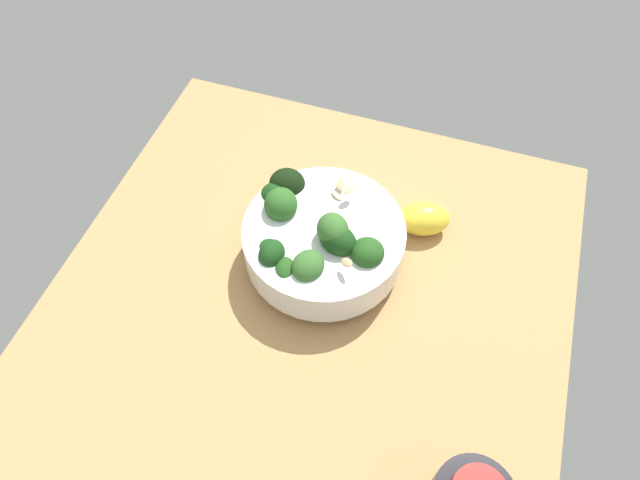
{
  "coord_description": "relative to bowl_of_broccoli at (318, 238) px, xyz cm",
  "views": [
    {
      "loc": [
        -12.01,
        32.79,
        61.57
      ],
      "look_at": [
        0.48,
        -4.72,
        4.0
      ],
      "focal_mm": 32.25,
      "sensor_mm": 36.0,
      "label": 1
    }
  ],
  "objects": [
    {
      "name": "lemon_wedge",
      "position": [
        -11.51,
        -8.65,
        -2.36
      ],
      "size": [
        7.84,
        6.44,
        4.33
      ],
      "primitive_type": "ellipsoid",
      "rotation": [
        0.0,
        0.0,
        0.33
      ],
      "color": "yellow",
      "rests_on": "ground_plane"
    },
    {
      "name": "bowl_of_broccoli",
      "position": [
        0.0,
        0.0,
        0.0
      ],
      "size": [
        19.55,
        19.55,
        10.8
      ],
      "color": "white",
      "rests_on": "ground_plane"
    },
    {
      "name": "ground_plane",
      "position": [
        -0.76,
        4.64,
        -6.83
      ],
      "size": [
        61.89,
        61.89,
        4.61
      ],
      "primitive_type": "cube",
      "color": "tan"
    }
  ]
}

